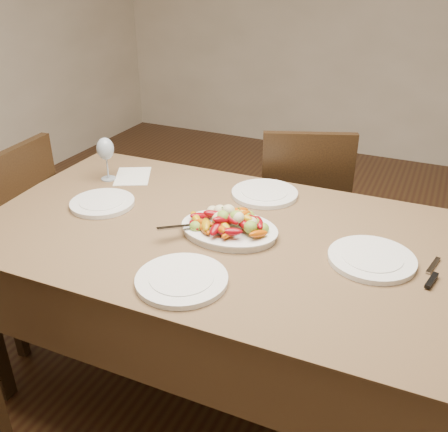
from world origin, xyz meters
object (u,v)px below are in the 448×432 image
chair_far (300,209)px  plate_far (265,194)px  plate_near (182,280)px  plate_left (102,203)px  wine_glass (106,158)px  serving_platter (229,231)px  dining_table (224,314)px  plate_right (372,259)px

chair_far → plate_far: (-0.03, -0.49, 0.29)m
chair_far → plate_near: bearing=67.2°
plate_left → plate_far: bearing=32.6°
plate_left → plate_far: 0.66m
plate_far → wine_glass: (-0.70, -0.13, 0.09)m
chair_far → serving_platter: bearing=67.1°
chair_far → plate_left: size_ratio=3.72×
serving_platter → wine_glass: size_ratio=1.67×
serving_platter → wine_glass: wine_glass is taller
chair_far → plate_near: 1.22m
dining_table → chair_far: size_ratio=1.94×
chair_far → wine_glass: 1.03m
dining_table → plate_far: bearing=85.6°
wine_glass → plate_near: bearing=-39.5°
plate_right → wine_glass: (-1.19, 0.20, 0.09)m
serving_platter → plate_left: (-0.56, 0.00, -0.00)m
wine_glass → plate_right: bearing=-9.6°
dining_table → wine_glass: bearing=161.9°
plate_near → dining_table: bearing=92.8°
dining_table → plate_left: size_ratio=7.21×
serving_platter → plate_left: size_ratio=1.34×
chair_far → plate_left: (-0.58, -0.85, 0.29)m
chair_far → plate_right: (0.47, -0.82, 0.29)m
dining_table → plate_left: (-0.53, -0.01, 0.39)m
serving_platter → plate_far: serving_platter is taller
chair_far → serving_platter: 0.90m
chair_far → plate_right: bearing=98.7°
plate_near → plate_left: bearing=148.5°
serving_platter → plate_left: serving_platter is taller
dining_table → wine_glass: size_ratio=8.98×
chair_far → serving_platter: chair_far is taller
dining_table → plate_far: plate_far is taller
plate_right → serving_platter: bearing=-176.7°
plate_left → plate_far: same height
plate_near → wine_glass: size_ratio=1.39×
chair_far → plate_near: chair_far is taller
chair_far → plate_right: size_ratio=3.36×
dining_table → plate_near: 0.52m
plate_left → dining_table: bearing=1.1°
dining_table → plate_far: (0.03, 0.35, 0.39)m
chair_far → plate_far: size_ratio=3.46×
plate_far → wine_glass: bearing=-169.6°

